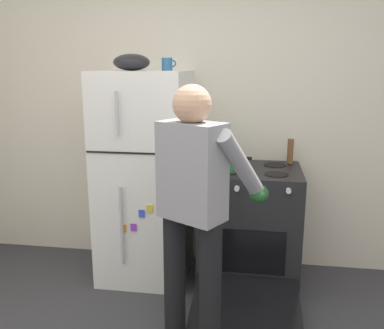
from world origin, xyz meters
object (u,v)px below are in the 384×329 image
(coffee_mug, at_px, (167,64))
(mixing_bowl, at_px, (132,62))
(person_cook, at_px, (196,200))
(stove_range, at_px, (249,227))
(refrigerator, at_px, (145,177))
(pepper_mill, at_px, (290,151))
(red_pot, at_px, (230,162))

(coffee_mug, height_order, mixing_bowl, mixing_bowl)
(person_cook, distance_m, mixing_bowl, 1.34)
(person_cook, height_order, coffee_mug, coffee_mug)
(stove_range, xyz_separation_m, coffee_mug, (-0.65, 0.07, 1.25))
(stove_range, bearing_deg, refrigerator, 178.79)
(person_cook, relative_size, pepper_mill, 8.06)
(red_pot, bearing_deg, mixing_bowl, 176.21)
(mixing_bowl, bearing_deg, red_pot, -3.79)
(stove_range, distance_m, coffee_mug, 1.41)
(refrigerator, distance_m, coffee_mug, 0.89)
(coffee_mug, relative_size, mixing_bowl, 0.41)
(stove_range, distance_m, pepper_mill, 0.68)
(red_pot, xyz_separation_m, coffee_mug, (-0.49, 0.10, 0.72))
(stove_range, xyz_separation_m, red_pot, (-0.16, -0.03, 0.53))
(mixing_bowl, bearing_deg, coffee_mug, 10.78)
(stove_range, height_order, coffee_mug, coffee_mug)
(stove_range, height_order, pepper_mill, pepper_mill)
(refrigerator, distance_m, stove_range, 0.92)
(refrigerator, bearing_deg, mixing_bowl, 179.77)
(coffee_mug, bearing_deg, red_pot, -11.47)
(refrigerator, xyz_separation_m, stove_range, (0.84, -0.02, -0.37))
(coffee_mug, xyz_separation_m, pepper_mill, (0.95, 0.15, -0.67))
(stove_range, bearing_deg, red_pot, -168.66)
(pepper_mill, bearing_deg, refrigerator, -170.00)
(pepper_mill, height_order, mixing_bowl, mixing_bowl)
(refrigerator, distance_m, mixing_bowl, 0.89)
(stove_range, height_order, mixing_bowl, mixing_bowl)
(pepper_mill, bearing_deg, person_cook, -118.01)
(person_cook, bearing_deg, stove_range, 71.94)
(coffee_mug, relative_size, pepper_mill, 0.56)
(red_pot, bearing_deg, refrigerator, 175.79)
(red_pot, xyz_separation_m, pepper_mill, (0.46, 0.25, 0.05))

